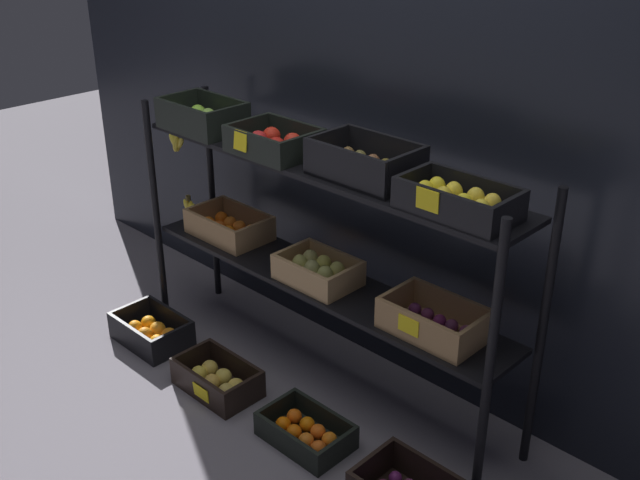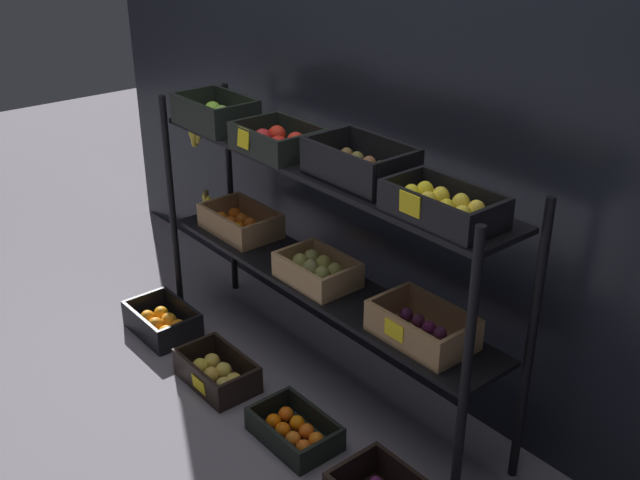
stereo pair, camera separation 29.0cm
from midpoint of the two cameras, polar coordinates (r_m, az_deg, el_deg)
name	(u,v)px [view 2 (the right image)]	position (r m, az deg, el deg)	size (l,w,h in m)	color
ground_plane	(320,377)	(3.30, 2.55, -10.36)	(10.00, 10.00, 0.00)	slate
storefront_wall	(391,100)	(3.03, 8.17, 10.36)	(4.18, 0.12, 2.31)	black
display_rack	(315,214)	(2.92, 2.46, 1.87)	(1.90, 0.36, 1.11)	black
crate_ground_orange	(163,323)	(3.62, -9.51, -6.22)	(0.35, 0.24, 0.13)	black
crate_ground_apple_gold	(217,373)	(3.25, -5.19, -10.04)	(0.36, 0.22, 0.12)	black
crate_ground_tangerine	(295,431)	(2.96, 0.96, -14.28)	(0.34, 0.22, 0.10)	black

